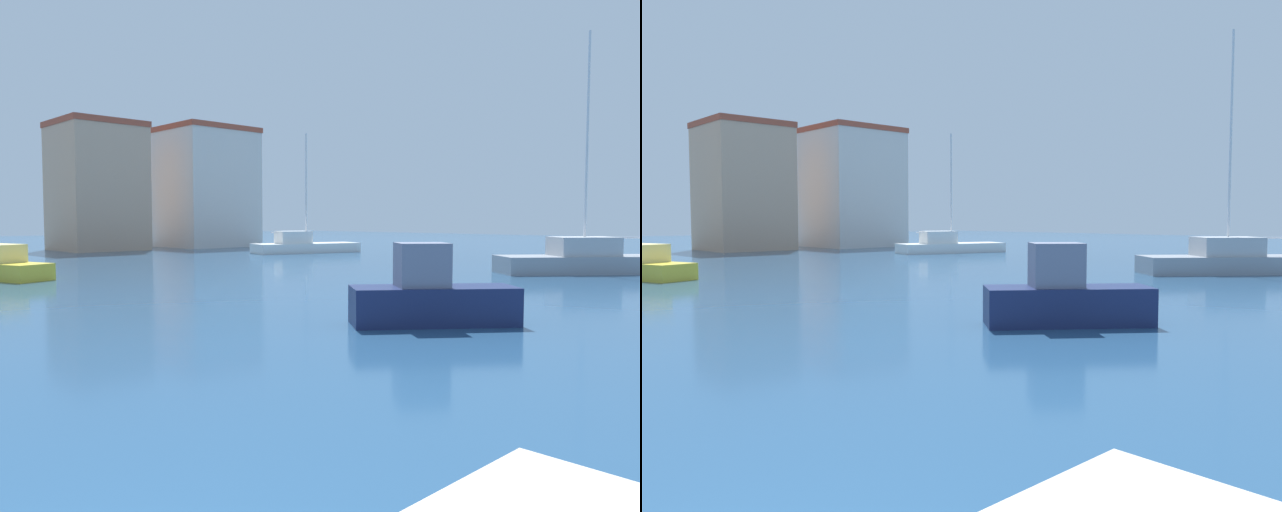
# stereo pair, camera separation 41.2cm
# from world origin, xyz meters

# --- Properties ---
(water) EXTENTS (160.00, 160.00, 0.00)m
(water) POSITION_xyz_m (15.00, 20.00, 0.00)
(water) COLOR navy
(water) RESTS_ON ground
(sailboat_white_behind_lamppost) EXTENTS (9.12, 5.06, 9.58)m
(sailboat_white_behind_lamppost) POSITION_xyz_m (32.26, 33.12, 0.58)
(sailboat_white_behind_lamppost) COLOR white
(sailboat_white_behind_lamppost) RESTS_ON water
(motorboat_navy_distant_north) EXTENTS (4.20, 3.74, 2.13)m
(motorboat_navy_distant_north) POSITION_xyz_m (12.05, 6.18, 0.72)
(motorboat_navy_distant_north) COLOR #19234C
(motorboat_navy_distant_north) RESTS_ON water
(sailboat_grey_center_channel) EXTENTS (8.27, 7.35, 12.02)m
(sailboat_grey_center_channel) POSITION_xyz_m (29.90, 9.63, 0.69)
(sailboat_grey_center_channel) COLOR gray
(sailboat_grey_center_channel) RESTS_ON water
(warehouse_block) EXTENTS (6.71, 7.20, 11.09)m
(warehouse_block) POSITION_xyz_m (22.04, 48.57, 5.56)
(warehouse_block) COLOR tan
(warehouse_block) RESTS_ON ground
(waterfront_apartments) EXTENTS (8.01, 8.74, 11.58)m
(waterfront_apartments) POSITION_xyz_m (32.75, 48.23, 5.80)
(waterfront_apartments) COLOR beige
(waterfront_apartments) RESTS_ON ground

